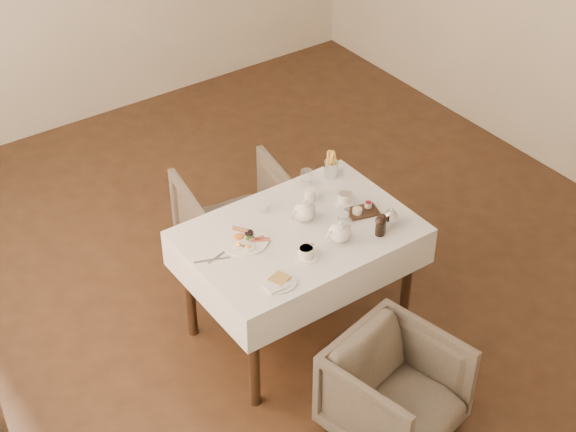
# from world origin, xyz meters

# --- Properties ---
(table) EXTENTS (1.28, 0.88, 0.75)m
(table) POSITION_xyz_m (-0.37, -0.58, 0.64)
(table) COLOR black
(table) RESTS_ON ground
(armchair_near) EXTENTS (0.73, 0.74, 0.57)m
(armchair_near) POSITION_xyz_m (-0.41, -1.49, 0.28)
(armchair_near) COLOR #4E4439
(armchair_near) RESTS_ON ground
(armchair_far) EXTENTS (0.78, 0.79, 0.63)m
(armchair_far) POSITION_xyz_m (-0.30, 0.21, 0.32)
(armchair_far) COLOR #4E4439
(armchair_far) RESTS_ON ground
(breakfast_plate) EXTENTS (0.27, 0.27, 0.03)m
(breakfast_plate) POSITION_xyz_m (-0.68, -0.48, 0.76)
(breakfast_plate) COLOR white
(breakfast_plate) RESTS_ON table
(side_plate) EXTENTS (0.19, 0.18, 0.02)m
(side_plate) POSITION_xyz_m (-0.73, -0.88, 0.76)
(side_plate) COLOR white
(side_plate) RESTS_ON table
(teapot_centre) EXTENTS (0.18, 0.14, 0.14)m
(teapot_centre) POSITION_xyz_m (-0.29, -0.52, 0.82)
(teapot_centre) COLOR white
(teapot_centre) RESTS_ON table
(teapot_front) EXTENTS (0.18, 0.14, 0.14)m
(teapot_front) POSITION_xyz_m (-0.25, -0.78, 0.83)
(teapot_front) COLOR white
(teapot_front) RESTS_ON table
(creamer) EXTENTS (0.07, 0.07, 0.08)m
(creamer) POSITION_xyz_m (-0.16, -0.38, 0.80)
(creamer) COLOR white
(creamer) RESTS_ON table
(teacup_near) EXTENTS (0.13, 0.13, 0.07)m
(teacup_near) POSITION_xyz_m (-0.48, -0.79, 0.78)
(teacup_near) COLOR white
(teacup_near) RESTS_ON table
(teacup_far) EXTENTS (0.13, 0.13, 0.06)m
(teacup_far) POSITION_xyz_m (-0.00, -0.51, 0.78)
(teacup_far) COLOR white
(teacup_far) RESTS_ON table
(glass_left) EXTENTS (0.06, 0.06, 0.09)m
(glass_left) POSITION_xyz_m (-0.43, -0.31, 0.80)
(glass_left) COLOR silver
(glass_left) RESTS_ON table
(glass_mid) EXTENTS (0.07, 0.07, 0.10)m
(glass_mid) POSITION_xyz_m (-0.12, -0.65, 0.80)
(glass_mid) COLOR silver
(glass_mid) RESTS_ON table
(glass_right) EXTENTS (0.09, 0.09, 0.10)m
(glass_right) POSITION_xyz_m (-0.08, -0.24, 0.81)
(glass_right) COLOR silver
(glass_right) RESTS_ON table
(condiment_board) EXTENTS (0.20, 0.16, 0.05)m
(condiment_board) POSITION_xyz_m (0.02, -0.65, 0.77)
(condiment_board) COLOR black
(condiment_board) RESTS_ON table
(pepper_mill_left) EXTENTS (0.07, 0.07, 0.12)m
(pepper_mill_left) POSITION_xyz_m (-0.03, -0.87, 0.82)
(pepper_mill_left) COLOR black
(pepper_mill_left) RESTS_ON table
(pepper_mill_right) EXTENTS (0.06, 0.06, 0.12)m
(pepper_mill_right) POSITION_xyz_m (-0.01, -0.85, 0.82)
(pepper_mill_right) COLOR black
(pepper_mill_right) RESTS_ON table
(silver_pot) EXTENTS (0.12, 0.10, 0.11)m
(silver_pot) POSITION_xyz_m (0.08, -0.82, 0.81)
(silver_pot) COLOR white
(silver_pot) RESTS_ON table
(fries_cup) EXTENTS (0.09, 0.09, 0.18)m
(fries_cup) POSITION_xyz_m (0.10, -0.25, 0.84)
(fries_cup) COLOR silver
(fries_cup) RESTS_ON table
(cutlery_fork) EXTENTS (0.18, 0.06, 0.00)m
(cutlery_fork) POSITION_xyz_m (-0.85, -0.51, 0.76)
(cutlery_fork) COLOR silver
(cutlery_fork) RESTS_ON table
(cutlery_knife) EXTENTS (0.19, 0.09, 0.00)m
(cutlery_knife) POSITION_xyz_m (-0.91, -0.52, 0.76)
(cutlery_knife) COLOR silver
(cutlery_knife) RESTS_ON table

